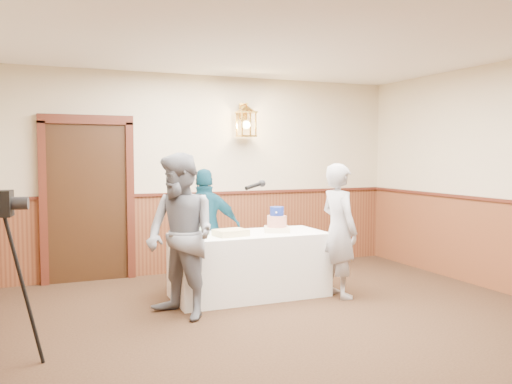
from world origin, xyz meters
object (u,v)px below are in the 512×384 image
tiered_cake (277,222)px  sheet_cake_green (193,232)px  interviewer (181,236)px  assistant_p (206,229)px  display_table (249,265)px  sheet_cake_yellow (231,233)px  baker (339,230)px

tiered_cake → sheet_cake_green: size_ratio=1.23×
tiered_cake → interviewer: size_ratio=0.22×
sheet_cake_green → assistant_p: bearing=54.5°
display_table → sheet_cake_yellow: sheet_cake_yellow is taller
interviewer → baker: interviewer is taller
tiered_cake → baker: (0.61, -0.41, -0.08)m
assistant_p → sheet_cake_yellow: bearing=113.1°
display_table → baker: bearing=-23.8°
sheet_cake_yellow → baker: baker is taller
interviewer → baker: 1.93m
sheet_cake_yellow → assistant_p: bearing=99.0°
baker → assistant_p: size_ratio=1.05×
assistant_p → interviewer: bearing=74.5°
display_table → baker: 1.13m
display_table → assistant_p: (-0.37, 0.53, 0.38)m
display_table → assistant_p: assistant_p is taller
interviewer → assistant_p: (0.59, 1.04, -0.10)m
sheet_cake_green → interviewer: size_ratio=0.18×
baker → display_table: bearing=61.5°
display_table → sheet_cake_green: size_ratio=5.87×
tiered_cake → sheet_cake_yellow: size_ratio=1.06×
display_table → sheet_cake_green: sheet_cake_green is taller
interviewer → baker: (1.93, 0.09, -0.06)m
interviewer → baker: size_ratio=1.08×
tiered_cake → sheet_cake_yellow: bearing=-171.4°
sheet_cake_green → baker: baker is taller
display_table → tiered_cake: tiered_cake is taller
tiered_cake → interviewer: 1.41m
sheet_cake_green → baker: (1.61, -0.56, 0.00)m
sheet_cake_green → baker: size_ratio=0.19×
tiered_cake → assistant_p: bearing=143.5°
display_table → sheet_cake_green: (-0.65, 0.14, 0.41)m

